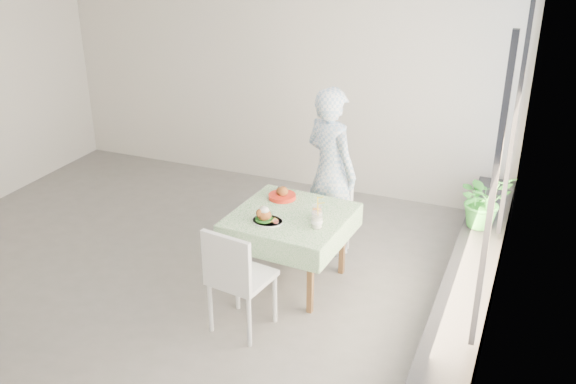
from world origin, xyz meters
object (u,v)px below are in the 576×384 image
at_px(chair_far, 326,225).
at_px(potted_plant, 484,200).
at_px(cafe_table, 291,240).
at_px(chair_near, 242,298).
at_px(diner, 331,171).
at_px(main_dish, 266,217).
at_px(juice_cup_orange, 317,213).

relative_size(chair_far, potted_plant, 1.56).
relative_size(cafe_table, chair_near, 1.12).
distance_m(diner, main_dish, 1.07).
bearing_deg(cafe_table, diner, 81.85).
xyz_separation_m(diner, juice_cup_orange, (0.15, -0.80, -0.08)).
distance_m(cafe_table, chair_near, 0.87).
xyz_separation_m(chair_near, diner, (0.22, 1.64, 0.58)).
bearing_deg(chair_far, chair_near, -96.52).
distance_m(chair_near, potted_plant, 2.54).
bearing_deg(main_dish, juice_cup_orange, 29.77).
bearing_deg(chair_near, cafe_table, 82.58).
xyz_separation_m(chair_far, potted_plant, (1.56, 0.14, 0.51)).
distance_m(cafe_table, juice_cup_orange, 0.43).
xyz_separation_m(chair_near, main_dish, (-0.04, 0.61, 0.49)).
xyz_separation_m(chair_far, diner, (0.04, 0.00, 0.62)).
relative_size(diner, juice_cup_orange, 6.58).
bearing_deg(cafe_table, chair_near, -97.42).
relative_size(chair_near, diner, 0.56).
height_order(cafe_table, potted_plant, potted_plant).
bearing_deg(cafe_table, juice_cup_orange, -1.00).
height_order(diner, potted_plant, diner).
height_order(diner, main_dish, diner).
xyz_separation_m(cafe_table, juice_cup_orange, (0.26, -0.00, 0.34)).
bearing_deg(juice_cup_orange, chair_far, 102.88).
height_order(chair_far, juice_cup_orange, juice_cup_orange).
bearing_deg(chair_near, diner, 82.23).
bearing_deg(chair_far, diner, 4.92).
bearing_deg(main_dish, cafe_table, 57.88).
height_order(juice_cup_orange, potted_plant, potted_plant).
bearing_deg(main_dish, chair_near, -86.25).
bearing_deg(diner, chair_far, 31.85).
distance_m(chair_near, main_dish, 0.78).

